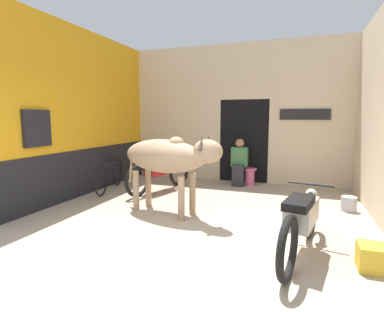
{
  "coord_description": "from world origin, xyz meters",
  "views": [
    {
      "loc": [
        1.57,
        -2.96,
        1.66
      ],
      "look_at": [
        -0.25,
        2.11,
        0.96
      ],
      "focal_mm": 28.0,
      "sensor_mm": 36.0,
      "label": 1
    }
  ],
  "objects_px": {
    "motorcycle_near": "(302,219)",
    "bicycle": "(110,175)",
    "plastic_stool": "(250,176)",
    "cow": "(168,157)",
    "bucket": "(349,204)",
    "crate": "(380,259)",
    "motorcycle_far": "(160,171)",
    "shopkeeper_seated": "(239,161)"
  },
  "relations": [
    {
      "from": "cow",
      "to": "bicycle",
      "type": "xyz_separation_m",
      "value": [
        -1.94,
        1.07,
        -0.64
      ]
    },
    {
      "from": "bicycle",
      "to": "shopkeeper_seated",
      "type": "xyz_separation_m",
      "value": [
        2.68,
        1.48,
        0.26
      ]
    },
    {
      "from": "shopkeeper_seated",
      "to": "plastic_stool",
      "type": "xyz_separation_m",
      "value": [
        0.25,
        0.1,
        -0.38
      ]
    },
    {
      "from": "motorcycle_far",
      "to": "crate",
      "type": "relative_size",
      "value": 4.44
    },
    {
      "from": "bicycle",
      "to": "bucket",
      "type": "xyz_separation_m",
      "value": [
        4.91,
        0.13,
        -0.22
      ]
    },
    {
      "from": "cow",
      "to": "bicycle",
      "type": "bearing_deg",
      "value": 151.07
    },
    {
      "from": "cow",
      "to": "motorcycle_far",
      "type": "distance_m",
      "value": 1.72
    },
    {
      "from": "bicycle",
      "to": "bucket",
      "type": "bearing_deg",
      "value": 1.54
    },
    {
      "from": "plastic_stool",
      "to": "bucket",
      "type": "height_order",
      "value": "plastic_stool"
    },
    {
      "from": "bicycle",
      "to": "bucket",
      "type": "relative_size",
      "value": 6.4
    },
    {
      "from": "motorcycle_far",
      "to": "shopkeeper_seated",
      "type": "distance_m",
      "value": 1.96
    },
    {
      "from": "cow",
      "to": "crate",
      "type": "xyz_separation_m",
      "value": [
        2.98,
        -1.03,
        -0.85
      ]
    },
    {
      "from": "motorcycle_near",
      "to": "crate",
      "type": "distance_m",
      "value": 0.88
    },
    {
      "from": "shopkeeper_seated",
      "to": "plastic_stool",
      "type": "bearing_deg",
      "value": 22.46
    },
    {
      "from": "cow",
      "to": "crate",
      "type": "distance_m",
      "value": 3.26
    },
    {
      "from": "bicycle",
      "to": "shopkeeper_seated",
      "type": "distance_m",
      "value": 3.07
    },
    {
      "from": "motorcycle_near",
      "to": "plastic_stool",
      "type": "xyz_separation_m",
      "value": [
        -1.17,
        3.59,
        -0.23
      ]
    },
    {
      "from": "plastic_stool",
      "to": "crate",
      "type": "relative_size",
      "value": 0.95
    },
    {
      "from": "motorcycle_near",
      "to": "bicycle",
      "type": "bearing_deg",
      "value": 153.93
    },
    {
      "from": "bicycle",
      "to": "plastic_stool",
      "type": "height_order",
      "value": "bicycle"
    },
    {
      "from": "crate",
      "to": "bucket",
      "type": "distance_m",
      "value": 2.24
    },
    {
      "from": "motorcycle_near",
      "to": "crate",
      "type": "relative_size",
      "value": 4.51
    },
    {
      "from": "motorcycle_near",
      "to": "bucket",
      "type": "xyz_separation_m",
      "value": [
        0.82,
        2.14,
        -0.33
      ]
    },
    {
      "from": "bicycle",
      "to": "crate",
      "type": "height_order",
      "value": "bicycle"
    },
    {
      "from": "motorcycle_near",
      "to": "motorcycle_far",
      "type": "distance_m",
      "value": 3.81
    },
    {
      "from": "bicycle",
      "to": "shopkeeper_seated",
      "type": "relative_size",
      "value": 1.46
    },
    {
      "from": "bucket",
      "to": "plastic_stool",
      "type": "bearing_deg",
      "value": 143.79
    },
    {
      "from": "bicycle",
      "to": "crate",
      "type": "bearing_deg",
      "value": -23.17
    },
    {
      "from": "plastic_stool",
      "to": "crate",
      "type": "height_order",
      "value": "plastic_stool"
    },
    {
      "from": "motorcycle_near",
      "to": "plastic_stool",
      "type": "height_order",
      "value": "motorcycle_near"
    },
    {
      "from": "cow",
      "to": "plastic_stool",
      "type": "height_order",
      "value": "cow"
    },
    {
      "from": "crate",
      "to": "cow",
      "type": "bearing_deg",
      "value": 160.87
    },
    {
      "from": "plastic_stool",
      "to": "cow",
      "type": "bearing_deg",
      "value": -110.44
    },
    {
      "from": "plastic_stool",
      "to": "motorcycle_far",
      "type": "bearing_deg",
      "value": -145.61
    },
    {
      "from": "motorcycle_far",
      "to": "bicycle",
      "type": "height_order",
      "value": "motorcycle_far"
    },
    {
      "from": "plastic_stool",
      "to": "crate",
      "type": "bearing_deg",
      "value": -61.7
    },
    {
      "from": "shopkeeper_seated",
      "to": "plastic_stool",
      "type": "relative_size",
      "value": 2.73
    },
    {
      "from": "motorcycle_far",
      "to": "bucket",
      "type": "distance_m",
      "value": 3.84
    },
    {
      "from": "plastic_stool",
      "to": "bucket",
      "type": "xyz_separation_m",
      "value": [
        1.99,
        -1.46,
        -0.09
      ]
    },
    {
      "from": "bicycle",
      "to": "motorcycle_far",
      "type": "bearing_deg",
      "value": 16.94
    },
    {
      "from": "cow",
      "to": "plastic_stool",
      "type": "relative_size",
      "value": 4.77
    },
    {
      "from": "cow",
      "to": "bucket",
      "type": "bearing_deg",
      "value": 21.98
    }
  ]
}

